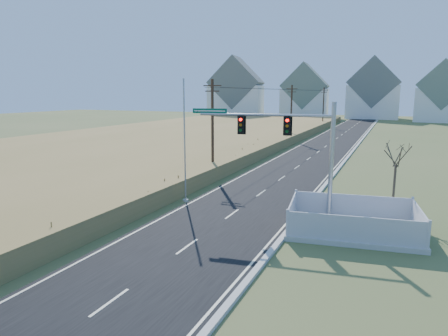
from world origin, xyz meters
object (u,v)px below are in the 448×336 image
open_sign (333,237)px  traffic_signal_mast (300,148)px  fence_enclosure (352,227)px  flagpole (185,154)px  bare_tree (397,153)px

open_sign → traffic_signal_mast: bearing=143.9°
traffic_signal_mast → fence_enclosure: size_ratio=1.17×
traffic_signal_mast → flagpole: flagpole is taller
fence_enclosure → bare_tree: 6.06m
traffic_signal_mast → flagpole: (-8.33, 0.58, -0.96)m
traffic_signal_mast → open_sign: 6.01m
open_sign → flagpole: 12.15m
open_sign → bare_tree: 7.89m
traffic_signal_mast → bare_tree: 6.19m
flagpole → fence_enclosure: bearing=-9.5°
bare_tree → flagpole: bearing=-170.2°
traffic_signal_mast → bare_tree: traffic_signal_mast is taller
bare_tree → traffic_signal_mast: bearing=-151.5°
fence_enclosure → open_sign: bearing=-117.7°
bare_tree → open_sign: bearing=-113.1°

